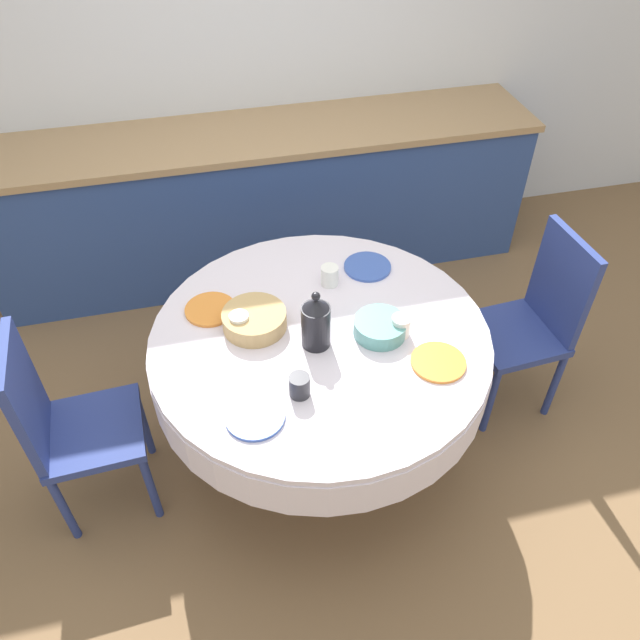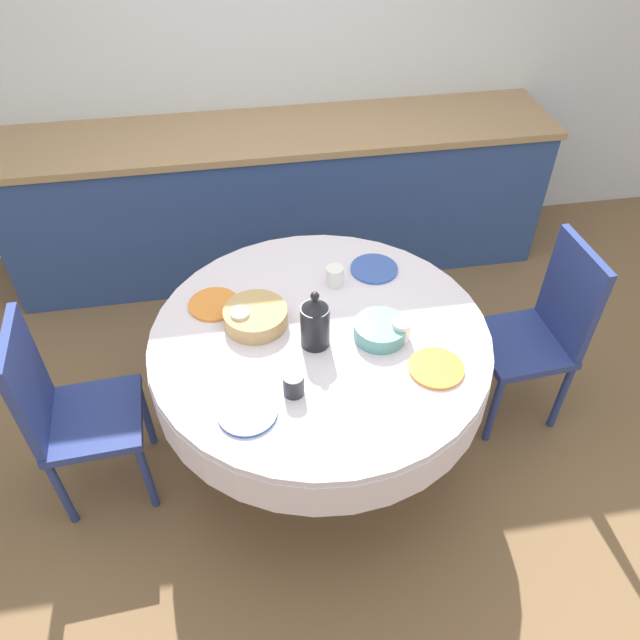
# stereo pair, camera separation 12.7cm
# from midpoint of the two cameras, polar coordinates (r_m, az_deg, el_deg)

# --- Properties ---
(ground_plane) EXTENTS (12.00, 12.00, 0.00)m
(ground_plane) POSITION_cam_midpoint_polar(r_m,az_deg,el_deg) (3.14, -1.18, -11.00)
(ground_plane) COLOR brown
(wall_back) EXTENTS (7.00, 0.05, 2.60)m
(wall_back) POSITION_cam_midpoint_polar(r_m,az_deg,el_deg) (3.87, -7.99, 23.98)
(wall_back) COLOR silver
(wall_back) RESTS_ON ground_plane
(kitchen_counter) EXTENTS (3.24, 0.64, 0.92)m
(kitchen_counter) POSITION_cam_midpoint_polar(r_m,az_deg,el_deg) (3.93, -6.16, 10.81)
(kitchen_counter) COLOR #2D4784
(kitchen_counter) RESTS_ON ground_plane
(dining_table) EXTENTS (1.43, 1.43, 0.74)m
(dining_table) POSITION_cam_midpoint_polar(r_m,az_deg,el_deg) (2.66, -1.37, -3.19)
(dining_table) COLOR tan
(dining_table) RESTS_ON ground_plane
(chair_left) EXTENTS (0.43, 0.43, 0.97)m
(chair_left) POSITION_cam_midpoint_polar(r_m,az_deg,el_deg) (3.10, 17.80, 0.18)
(chair_left) COLOR navy
(chair_left) RESTS_ON ground_plane
(chair_right) EXTENTS (0.42, 0.42, 0.97)m
(chair_right) POSITION_cam_midpoint_polar(r_m,az_deg,el_deg) (2.75, -23.39, -8.65)
(chair_right) COLOR navy
(chair_right) RESTS_ON ground_plane
(plate_near_left) EXTENTS (0.22, 0.22, 0.01)m
(plate_near_left) POSITION_cam_midpoint_polar(r_m,az_deg,el_deg) (2.30, -7.55, -8.79)
(plate_near_left) COLOR #3856AD
(plate_near_left) RESTS_ON dining_table
(cup_near_left) EXTENTS (0.08, 0.08, 0.09)m
(cup_near_left) POSITION_cam_midpoint_polar(r_m,az_deg,el_deg) (2.33, -3.46, -6.06)
(cup_near_left) COLOR #28282D
(cup_near_left) RESTS_ON dining_table
(plate_near_right) EXTENTS (0.22, 0.22, 0.01)m
(plate_near_right) POSITION_cam_midpoint_polar(r_m,az_deg,el_deg) (2.49, 9.33, -3.86)
(plate_near_right) COLOR orange
(plate_near_right) RESTS_ON dining_table
(cup_near_right) EXTENTS (0.08, 0.08, 0.09)m
(cup_near_right) POSITION_cam_midpoint_polar(r_m,az_deg,el_deg) (2.56, 5.99, -0.60)
(cup_near_right) COLOR white
(cup_near_right) RESTS_ON dining_table
(plate_far_left) EXTENTS (0.22, 0.22, 0.01)m
(plate_far_left) POSITION_cam_midpoint_polar(r_m,az_deg,el_deg) (2.73, -11.31, 0.94)
(plate_far_left) COLOR orange
(plate_far_left) RESTS_ON dining_table
(cup_far_left) EXTENTS (0.08, 0.08, 0.09)m
(cup_far_left) POSITION_cam_midpoint_polar(r_m,az_deg,el_deg) (2.59, -8.76, -0.35)
(cup_far_left) COLOR white
(cup_far_left) RESTS_ON dining_table
(plate_far_right) EXTENTS (0.22, 0.22, 0.01)m
(plate_far_right) POSITION_cam_midpoint_polar(r_m,az_deg,el_deg) (2.91, 3.11, 4.86)
(plate_far_right) COLOR #3856AD
(plate_far_right) RESTS_ON dining_table
(cup_far_right) EXTENTS (0.08, 0.08, 0.09)m
(cup_far_right) POSITION_cam_midpoint_polar(r_m,az_deg,el_deg) (2.79, -0.42, 4.05)
(cup_far_right) COLOR white
(cup_far_right) RESTS_ON dining_table
(coffee_carafe) EXTENTS (0.12, 0.12, 0.27)m
(coffee_carafe) POSITION_cam_midpoint_polar(r_m,az_deg,el_deg) (2.46, -1.85, -0.26)
(coffee_carafe) COLOR black
(coffee_carafe) RESTS_ON dining_table
(bread_basket) EXTENTS (0.27, 0.27, 0.08)m
(bread_basket) POSITION_cam_midpoint_polar(r_m,az_deg,el_deg) (2.61, -7.41, -0.01)
(bread_basket) COLOR tan
(bread_basket) RESTS_ON dining_table
(fruit_bowl) EXTENTS (0.22, 0.22, 0.07)m
(fruit_bowl) POSITION_cam_midpoint_polar(r_m,az_deg,el_deg) (2.56, 4.09, -0.70)
(fruit_bowl) COLOR #569993
(fruit_bowl) RESTS_ON dining_table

